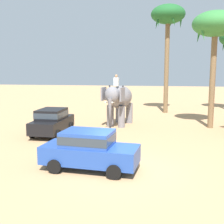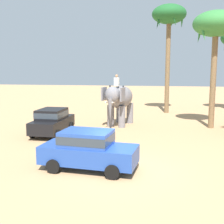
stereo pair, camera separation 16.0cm
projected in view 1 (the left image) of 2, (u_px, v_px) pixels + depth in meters
ground_plane at (120, 169)px, 12.54m from camera, size 120.00×120.00×0.00m
car_sedan_foreground at (89, 148)px, 12.42m from camera, size 4.25×2.19×1.70m
car_parked_far_side at (52, 121)px, 19.04m from camera, size 1.93×4.13×1.70m
elephant_with_mahout at (119, 99)px, 21.96m from camera, size 2.30×4.01×3.88m
palm_tree_near_hut at (215, 27)px, 20.29m from camera, size 3.20×3.20×8.30m
palm_tree_left_of_road at (168, 19)px, 27.26m from camera, size 3.20×3.20×10.24m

